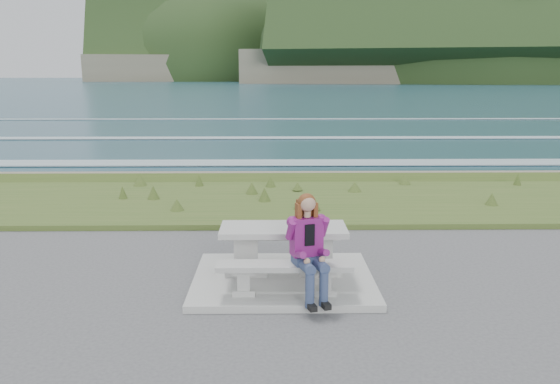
{
  "coord_description": "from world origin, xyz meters",
  "views": [
    {
      "loc": [
        -0.15,
        -7.51,
        2.98
      ],
      "look_at": [
        -0.03,
        1.2,
        1.1
      ],
      "focal_mm": 35.0,
      "sensor_mm": 36.0,
      "label": 1
    }
  ],
  "objects": [
    {
      "name": "grass_verge",
      "position": [
        0.0,
        5.0,
        0.0
      ],
      "size": [
        160.0,
        4.5,
        0.22
      ],
      "primitive_type": "cube",
      "color": "#3A5821",
      "rests_on": "ground"
    },
    {
      "name": "bench_landward",
      "position": [
        0.0,
        -0.7,
        0.45
      ],
      "size": [
        1.8,
        0.35,
        0.45
      ],
      "color": "#A8A8A2",
      "rests_on": "concrete_slab"
    },
    {
      "name": "seated_woman",
      "position": [
        0.33,
        -0.83,
        0.61
      ],
      "size": [
        0.56,
        0.76,
        1.39
      ],
      "rotation": [
        0.0,
        0.0,
        0.29
      ],
      "color": "navy",
      "rests_on": "concrete_slab"
    },
    {
      "name": "bench_seaward",
      "position": [
        0.0,
        0.7,
        0.45
      ],
      "size": [
        1.8,
        0.35,
        0.45
      ],
      "color": "#A8A8A2",
      "rests_on": "concrete_slab"
    },
    {
      "name": "ocean",
      "position": [
        0.0,
        25.09,
        -1.74
      ],
      "size": [
        1600.0,
        1600.0,
        0.09
      ],
      "color": "#1E4555",
      "rests_on": "ground"
    },
    {
      "name": "concrete_slab",
      "position": [
        0.0,
        0.0,
        0.05
      ],
      "size": [
        2.6,
        2.1,
        0.1
      ],
      "primitive_type": "cube",
      "color": "#A8A8A2",
      "rests_on": "ground"
    },
    {
      "name": "headland_range",
      "position": [
        190.4,
        398.39,
        9.91
      ],
      "size": [
        729.83,
        363.95,
        188.1
      ],
      "color": "#6E6852",
      "rests_on": "ground"
    },
    {
      "name": "picnic_table",
      "position": [
        0.0,
        0.0,
        0.68
      ],
      "size": [
        1.8,
        0.75,
        0.75
      ],
      "color": "#A8A8A2",
      "rests_on": "concrete_slab"
    },
    {
      "name": "shore_drop",
      "position": [
        0.0,
        7.9,
        0.0
      ],
      "size": [
        160.0,
        0.8,
        2.2
      ],
      "primitive_type": "cube",
      "color": "#6E6852",
      "rests_on": "ground"
    }
  ]
}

